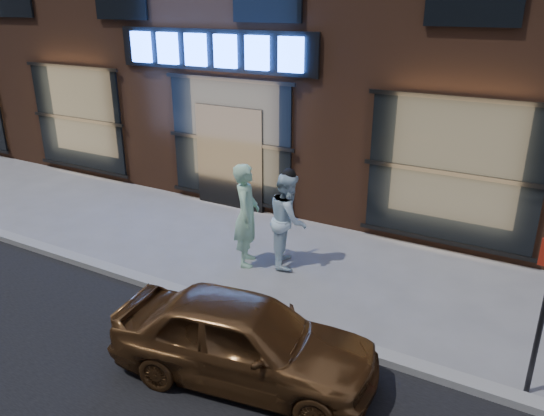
# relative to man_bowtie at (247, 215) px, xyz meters

# --- Properties ---
(ground) EXTENTS (90.00, 90.00, 0.00)m
(ground) POSITION_rel_man_bowtie_xyz_m (-1.92, -1.58, -0.97)
(ground) COLOR slate
(ground) RESTS_ON ground
(curb) EXTENTS (60.00, 0.25, 0.12)m
(curb) POSITION_rel_man_bowtie_xyz_m (-1.92, -1.58, -0.91)
(curb) COLOR gray
(curb) RESTS_ON ground
(man_bowtie) EXTENTS (0.73, 0.84, 1.94)m
(man_bowtie) POSITION_rel_man_bowtie_xyz_m (0.00, 0.00, 0.00)
(man_bowtie) COLOR #C2FFD3
(man_bowtie) RESTS_ON ground
(man_cap) EXTENTS (0.99, 1.07, 1.78)m
(man_cap) POSITION_rel_man_bowtie_xyz_m (0.67, 0.37, -0.08)
(man_cap) COLOR white
(man_cap) RESTS_ON ground
(gold_sedan) EXTENTS (3.62, 1.92, 1.17)m
(gold_sedan) POSITION_rel_man_bowtie_xyz_m (1.70, -2.79, -0.38)
(gold_sedan) COLOR brown
(gold_sedan) RESTS_ON ground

